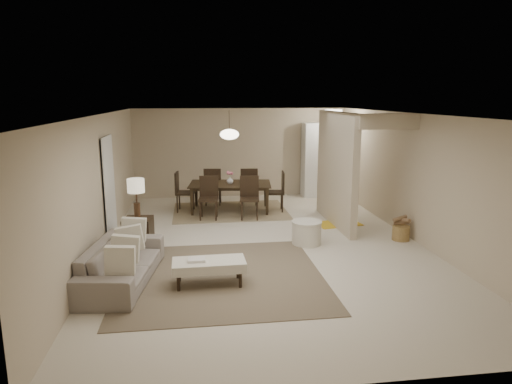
{
  "coord_description": "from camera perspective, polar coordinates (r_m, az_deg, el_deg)",
  "views": [
    {
      "loc": [
        -1.31,
        -8.38,
        2.81
      ],
      "look_at": [
        -0.17,
        -0.03,
        1.05
      ],
      "focal_mm": 32.0,
      "sensor_mm": 36.0,
      "label": 1
    }
  ],
  "objects": [
    {
      "name": "floor",
      "position": [
        8.94,
        1.04,
        -6.53
      ],
      "size": [
        9.0,
        9.0,
        0.0
      ],
      "primitive_type": "plane",
      "color": "beige",
      "rests_on": "ground"
    },
    {
      "name": "ceiling",
      "position": [
        8.49,
        1.1,
        9.7
      ],
      "size": [
        9.0,
        9.0,
        0.0
      ],
      "primitive_type": "plane",
      "rotation": [
        3.14,
        0.0,
        0.0
      ],
      "color": "white",
      "rests_on": "back_wall"
    },
    {
      "name": "back_wall",
      "position": [
        13.04,
        -1.98,
        4.93
      ],
      "size": [
        6.0,
        0.0,
        6.0
      ],
      "primitive_type": "plane",
      "rotation": [
        1.57,
        0.0,
        0.0
      ],
      "color": "#BFAD91",
      "rests_on": "floor"
    },
    {
      "name": "left_wall",
      "position": [
        8.69,
        -18.88,
        0.82
      ],
      "size": [
        0.0,
        9.0,
        9.0
      ],
      "primitive_type": "plane",
      "rotation": [
        1.57,
        0.0,
        1.57
      ],
      "color": "#BFAD91",
      "rests_on": "floor"
    },
    {
      "name": "right_wall",
      "position": [
        9.55,
        19.16,
        1.74
      ],
      "size": [
        0.0,
        9.0,
        9.0
      ],
      "primitive_type": "plane",
      "rotation": [
        1.57,
        0.0,
        -1.57
      ],
      "color": "#BFAD91",
      "rests_on": "floor"
    },
    {
      "name": "partition",
      "position": [
        10.24,
        10.0,
        2.86
      ],
      "size": [
        0.15,
        2.5,
        2.5
      ],
      "primitive_type": "cube",
      "color": "#BFAD91",
      "rests_on": "floor"
    },
    {
      "name": "doorway",
      "position": [
        9.31,
        -17.91,
        0.13
      ],
      "size": [
        0.04,
        0.9,
        2.04
      ],
      "primitive_type": "cube",
      "color": "black",
      "rests_on": "floor"
    },
    {
      "name": "pantry_cabinet",
      "position": [
        13.17,
        8.44,
        4.0
      ],
      "size": [
        1.2,
        0.55,
        2.1
      ],
      "primitive_type": "cube",
      "color": "silver",
      "rests_on": "floor"
    },
    {
      "name": "flush_light",
      "position": [
        12.13,
        9.67,
        9.99
      ],
      "size": [
        0.44,
        0.44,
        0.05
      ],
      "primitive_type": "cylinder",
      "color": "white",
      "rests_on": "ceiling"
    },
    {
      "name": "living_rug",
      "position": [
        7.42,
        -4.36,
        -10.46
      ],
      "size": [
        3.2,
        3.2,
        0.01
      ],
      "primitive_type": "cube",
      "color": "brown",
      "rests_on": "floor"
    },
    {
      "name": "sofa",
      "position": [
        7.38,
        -16.38,
        -8.45
      ],
      "size": [
        2.26,
        1.14,
        0.63
      ],
      "primitive_type": "imported",
      "rotation": [
        0.0,
        0.0,
        1.43
      ],
      "color": "gray",
      "rests_on": "floor"
    },
    {
      "name": "ottoman_bench",
      "position": [
        7.02,
        -5.9,
        -9.11
      ],
      "size": [
        1.11,
        0.52,
        0.39
      ],
      "rotation": [
        0.0,
        0.0,
        0.02
      ],
      "color": "silver",
      "rests_on": "living_rug"
    },
    {
      "name": "side_table",
      "position": [
        8.99,
        -14.49,
        -4.93
      ],
      "size": [
        0.57,
        0.57,
        0.56
      ],
      "primitive_type": "cube",
      "rotation": [
        0.0,
        0.0,
        -0.12
      ],
      "color": "black",
      "rests_on": "floor"
    },
    {
      "name": "table_lamp",
      "position": [
        8.79,
        -14.77,
        0.34
      ],
      "size": [
        0.32,
        0.32,
        0.76
      ],
      "color": "#48311F",
      "rests_on": "side_table"
    },
    {
      "name": "round_pouf",
      "position": [
        8.93,
        6.34,
        -5.08
      ],
      "size": [
        0.59,
        0.59,
        0.46
      ],
      "primitive_type": "cylinder",
      "color": "silver",
      "rests_on": "floor"
    },
    {
      "name": "wicker_basket",
      "position": [
        9.6,
        17.66,
        -4.9
      ],
      "size": [
        0.44,
        0.44,
        0.29
      ],
      "primitive_type": "cylinder",
      "rotation": [
        0.0,
        0.0,
        0.35
      ],
      "color": "olive",
      "rests_on": "floor"
    },
    {
      "name": "dining_rug",
      "position": [
        11.45,
        -3.23,
        -2.39
      ],
      "size": [
        2.8,
        2.1,
        0.01
      ],
      "primitive_type": "cube",
      "color": "#867453",
      "rests_on": "floor"
    },
    {
      "name": "dining_table",
      "position": [
        11.37,
        -3.25,
        -0.7
      ],
      "size": [
        2.12,
        1.34,
        0.7
      ],
      "primitive_type": "imported",
      "rotation": [
        0.0,
        0.0,
        -0.12
      ],
      "color": "black",
      "rests_on": "dining_rug"
    },
    {
      "name": "dining_chairs",
      "position": [
        11.34,
        -3.26,
        0.02
      ],
      "size": [
        2.7,
        2.08,
        1.0
      ],
      "color": "black",
      "rests_on": "dining_rug"
    },
    {
      "name": "vase",
      "position": [
        11.29,
        -3.27,
        1.48
      ],
      "size": [
        0.22,
        0.22,
        0.18
      ],
      "primitive_type": "imported",
      "rotation": [
        0.0,
        0.0,
        0.39
      ],
      "color": "white",
      "rests_on": "dining_table"
    },
    {
      "name": "yellow_mat",
      "position": [
        10.48,
        10.2,
        -3.91
      ],
      "size": [
        1.09,
        0.78,
        0.01
      ],
      "primitive_type": "cube",
      "rotation": [
        0.0,
        0.0,
        0.19
      ],
      "color": "gold",
      "rests_on": "floor"
    },
    {
      "name": "pendant_light",
      "position": [
        11.14,
        -3.34,
        7.2
      ],
      "size": [
        0.46,
        0.46,
        0.71
      ],
      "color": "#48311F",
      "rests_on": "ceiling"
    }
  ]
}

